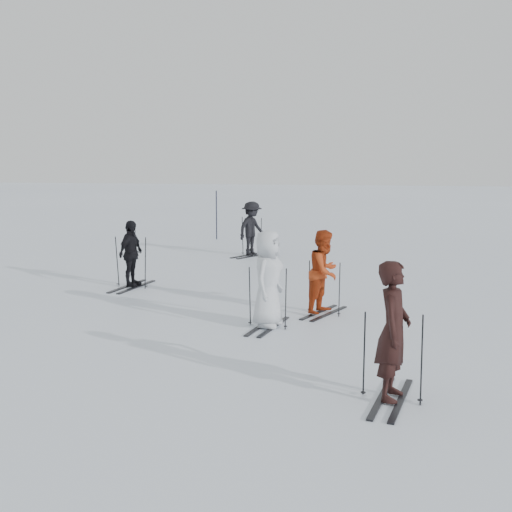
{
  "coord_description": "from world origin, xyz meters",
  "views": [
    {
      "loc": [
        2.49,
        -13.21,
        3.26
      ],
      "look_at": [
        0.0,
        1.0,
        1.0
      ],
      "focal_mm": 45.0,
      "sensor_mm": 36.0,
      "label": 1
    }
  ],
  "objects_px": {
    "skier_near_dark": "(393,333)",
    "skier_red": "(324,273)",
    "piste_marker": "(216,215)",
    "skier_uphill_left": "(131,255)",
    "skier_uphill_far": "(252,229)",
    "skier_grey": "(268,280)"
  },
  "relations": [
    {
      "from": "skier_near_dark",
      "to": "skier_uphill_left",
      "type": "bearing_deg",
      "value": 54.55
    },
    {
      "from": "skier_red",
      "to": "piste_marker",
      "type": "relative_size",
      "value": 0.9
    },
    {
      "from": "skier_near_dark",
      "to": "piste_marker",
      "type": "relative_size",
      "value": 0.98
    },
    {
      "from": "skier_near_dark",
      "to": "skier_uphill_far",
      "type": "distance_m",
      "value": 12.8
    },
    {
      "from": "skier_red",
      "to": "piste_marker",
      "type": "xyz_separation_m",
      "value": [
        -5.02,
        11.4,
        0.09
      ]
    },
    {
      "from": "skier_uphill_left",
      "to": "skier_red",
      "type": "bearing_deg",
      "value": -101.16
    },
    {
      "from": "skier_red",
      "to": "skier_uphill_left",
      "type": "relative_size",
      "value": 1.05
    },
    {
      "from": "skier_near_dark",
      "to": "skier_uphill_far",
      "type": "height_order",
      "value": "skier_near_dark"
    },
    {
      "from": "skier_uphill_left",
      "to": "skier_near_dark",
      "type": "bearing_deg",
      "value": -126.77
    },
    {
      "from": "skier_near_dark",
      "to": "piste_marker",
      "type": "distance_m",
      "value": 17.22
    },
    {
      "from": "skier_grey",
      "to": "piste_marker",
      "type": "height_order",
      "value": "piste_marker"
    },
    {
      "from": "skier_grey",
      "to": "skier_red",
      "type": "bearing_deg",
      "value": -26.94
    },
    {
      "from": "skier_near_dark",
      "to": "skier_red",
      "type": "distance_m",
      "value": 4.8
    },
    {
      "from": "skier_near_dark",
      "to": "piste_marker",
      "type": "xyz_separation_m",
      "value": [
        -6.25,
        16.04,
        0.02
      ]
    },
    {
      "from": "skier_red",
      "to": "skier_grey",
      "type": "relative_size",
      "value": 0.94
    },
    {
      "from": "skier_grey",
      "to": "piste_marker",
      "type": "bearing_deg",
      "value": 29.39
    },
    {
      "from": "skier_near_dark",
      "to": "skier_red",
      "type": "xyz_separation_m",
      "value": [
        -1.23,
        4.64,
        -0.07
      ]
    },
    {
      "from": "skier_uphill_far",
      "to": "piste_marker",
      "type": "relative_size",
      "value": 0.92
    },
    {
      "from": "skier_near_dark",
      "to": "skier_uphill_left",
      "type": "height_order",
      "value": "skier_near_dark"
    },
    {
      "from": "skier_uphill_far",
      "to": "piste_marker",
      "type": "height_order",
      "value": "piste_marker"
    },
    {
      "from": "skier_uphill_far",
      "to": "skier_grey",
      "type": "bearing_deg",
      "value": -137.14
    },
    {
      "from": "skier_grey",
      "to": "skier_uphill_far",
      "type": "xyz_separation_m",
      "value": [
        -1.9,
        8.71,
        -0.04
      ]
    }
  ]
}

